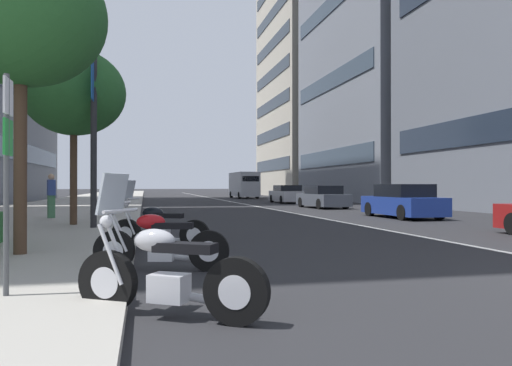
{
  "coord_description": "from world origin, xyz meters",
  "views": [
    {
      "loc": [
        -4.73,
        7.17,
        1.36
      ],
      "look_at": [
        11.49,
        3.38,
        1.45
      ],
      "focal_mm": 33.52,
      "sensor_mm": 36.0,
      "label": 1
    }
  ],
  "objects_px": {
    "motorcycle_by_sign_pole": "(158,229)",
    "pedestrian_on_plaza": "(51,196)",
    "car_mid_block_traffic": "(323,198)",
    "street_tree_near_plaza_corner": "(21,16)",
    "motorcycle_mid_row": "(160,245)",
    "car_following_behind": "(403,202)",
    "car_far_down_avenue": "(287,195)",
    "street_tree_mid_sidewalk": "(74,93)",
    "parking_sign_by_curb": "(7,157)",
    "delivery_van_ahead": "(244,185)",
    "motorcycle_second_in_row": "(166,275)",
    "street_lamp_with_banners": "(104,63)"
  },
  "relations": [
    {
      "from": "motorcycle_by_sign_pole",
      "to": "pedestrian_on_plaza",
      "type": "relative_size",
      "value": 1.23
    },
    {
      "from": "car_mid_block_traffic",
      "to": "street_tree_near_plaza_corner",
      "type": "relative_size",
      "value": 0.82
    },
    {
      "from": "motorcycle_mid_row",
      "to": "street_tree_near_plaza_corner",
      "type": "relative_size",
      "value": 0.39
    },
    {
      "from": "motorcycle_by_sign_pole",
      "to": "car_following_behind",
      "type": "distance_m",
      "value": 12.94
    },
    {
      "from": "car_following_behind",
      "to": "car_mid_block_traffic",
      "type": "relative_size",
      "value": 0.95
    },
    {
      "from": "motorcycle_mid_row",
      "to": "car_far_down_avenue",
      "type": "relative_size",
      "value": 0.49
    },
    {
      "from": "motorcycle_by_sign_pole",
      "to": "street_tree_mid_sidewalk",
      "type": "height_order",
      "value": "street_tree_mid_sidewalk"
    },
    {
      "from": "motorcycle_by_sign_pole",
      "to": "parking_sign_by_curb",
      "type": "bearing_deg",
      "value": 92.39
    },
    {
      "from": "car_following_behind",
      "to": "delivery_van_ahead",
      "type": "xyz_separation_m",
      "value": [
        32.28,
        0.16,
        0.82
      ]
    },
    {
      "from": "car_following_behind",
      "to": "parking_sign_by_curb",
      "type": "relative_size",
      "value": 1.75
    },
    {
      "from": "street_tree_near_plaza_corner",
      "to": "car_mid_block_traffic",
      "type": "bearing_deg",
      "value": -34.97
    },
    {
      "from": "delivery_van_ahead",
      "to": "parking_sign_by_curb",
      "type": "bearing_deg",
      "value": 163.29
    },
    {
      "from": "delivery_van_ahead",
      "to": "motorcycle_second_in_row",
      "type": "bearing_deg",
      "value": 165.54
    },
    {
      "from": "motorcycle_by_sign_pole",
      "to": "car_far_down_avenue",
      "type": "xyz_separation_m",
      "value": [
        25.55,
        -10.62,
        0.22
      ]
    },
    {
      "from": "motorcycle_mid_row",
      "to": "pedestrian_on_plaza",
      "type": "xyz_separation_m",
      "value": [
        11.47,
        3.66,
        0.57
      ]
    },
    {
      "from": "street_tree_near_plaza_corner",
      "to": "delivery_van_ahead",
      "type": "bearing_deg",
      "value": -16.96
    },
    {
      "from": "motorcycle_by_sign_pole",
      "to": "car_following_behind",
      "type": "relative_size",
      "value": 0.48
    },
    {
      "from": "motorcycle_second_in_row",
      "to": "parking_sign_by_curb",
      "type": "height_order",
      "value": "parking_sign_by_curb"
    },
    {
      "from": "motorcycle_mid_row",
      "to": "car_following_behind",
      "type": "xyz_separation_m",
      "value": [
        10.46,
        -10.38,
        0.25
      ]
    },
    {
      "from": "street_tree_mid_sidewalk",
      "to": "delivery_van_ahead",
      "type": "bearing_deg",
      "value": -19.97
    },
    {
      "from": "car_mid_block_traffic",
      "to": "car_following_behind",
      "type": "bearing_deg",
      "value": 177.7
    },
    {
      "from": "delivery_van_ahead",
      "to": "street_tree_near_plaza_corner",
      "type": "xyz_separation_m",
      "value": [
        -41.3,
        12.6,
        2.89
      ]
    },
    {
      "from": "car_following_behind",
      "to": "car_far_down_avenue",
      "type": "bearing_deg",
      "value": -0.82
    },
    {
      "from": "car_mid_block_traffic",
      "to": "delivery_van_ahead",
      "type": "distance_m",
      "value": 23.16
    },
    {
      "from": "motorcycle_second_in_row",
      "to": "street_tree_near_plaza_corner",
      "type": "distance_m",
      "value": 6.22
    },
    {
      "from": "car_following_behind",
      "to": "parking_sign_by_curb",
      "type": "bearing_deg",
      "value": 135.99
    },
    {
      "from": "street_lamp_with_banners",
      "to": "pedestrian_on_plaza",
      "type": "height_order",
      "value": "street_lamp_with_banners"
    },
    {
      "from": "motorcycle_by_sign_pole",
      "to": "street_tree_near_plaza_corner",
      "type": "xyz_separation_m",
      "value": [
        -1.23,
        2.43,
        3.93
      ]
    },
    {
      "from": "motorcycle_mid_row",
      "to": "delivery_van_ahead",
      "type": "bearing_deg",
      "value": -89.23
    },
    {
      "from": "street_lamp_with_banners",
      "to": "pedestrian_on_plaza",
      "type": "distance_m",
      "value": 6.56
    },
    {
      "from": "car_mid_block_traffic",
      "to": "street_tree_near_plaza_corner",
      "type": "xyz_separation_m",
      "value": [
        -18.16,
        12.7,
        3.74
      ]
    },
    {
      "from": "motorcycle_mid_row",
      "to": "street_lamp_with_banners",
      "type": "distance_m",
      "value": 8.22
    },
    {
      "from": "car_far_down_avenue",
      "to": "street_tree_mid_sidewalk",
      "type": "height_order",
      "value": "street_tree_mid_sidewalk"
    },
    {
      "from": "street_tree_near_plaza_corner",
      "to": "motorcycle_mid_row",
      "type": "bearing_deg",
      "value": -121.04
    },
    {
      "from": "delivery_van_ahead",
      "to": "street_tree_near_plaza_corner",
      "type": "distance_m",
      "value": 43.28
    },
    {
      "from": "motorcycle_by_sign_pole",
      "to": "car_mid_block_traffic",
      "type": "relative_size",
      "value": 0.45
    },
    {
      "from": "car_far_down_avenue",
      "to": "motorcycle_second_in_row",
      "type": "bearing_deg",
      "value": 160.59
    },
    {
      "from": "parking_sign_by_curb",
      "to": "street_lamp_with_banners",
      "type": "xyz_separation_m",
      "value": [
        8.74,
        -0.32,
        3.25
      ]
    },
    {
      "from": "motorcycle_mid_row",
      "to": "parking_sign_by_curb",
      "type": "height_order",
      "value": "parking_sign_by_curb"
    },
    {
      "from": "street_lamp_with_banners",
      "to": "pedestrian_on_plaza",
      "type": "bearing_deg",
      "value": 25.47
    },
    {
      "from": "motorcycle_by_sign_pole",
      "to": "delivery_van_ahead",
      "type": "xyz_separation_m",
      "value": [
        40.07,
        -10.17,
        1.05
      ]
    },
    {
      "from": "car_far_down_avenue",
      "to": "street_tree_near_plaza_corner",
      "type": "distance_m",
      "value": 30.02
    },
    {
      "from": "street_tree_near_plaza_corner",
      "to": "street_tree_mid_sidewalk",
      "type": "distance_m",
      "value": 6.6
    },
    {
      "from": "motorcycle_mid_row",
      "to": "pedestrian_on_plaza",
      "type": "bearing_deg",
      "value": -58.11
    },
    {
      "from": "delivery_van_ahead",
      "to": "car_following_behind",
      "type": "bearing_deg",
      "value": 178.51
    },
    {
      "from": "car_mid_block_traffic",
      "to": "street_tree_mid_sidewalk",
      "type": "bearing_deg",
      "value": 129.62
    },
    {
      "from": "parking_sign_by_curb",
      "to": "motorcycle_mid_row",
      "type": "bearing_deg",
      "value": -40.58
    },
    {
      "from": "parking_sign_by_curb",
      "to": "street_tree_mid_sidewalk",
      "type": "bearing_deg",
      "value": 3.88
    },
    {
      "from": "motorcycle_by_sign_pole",
      "to": "street_tree_mid_sidewalk",
      "type": "distance_m",
      "value": 7.03
    },
    {
      "from": "car_far_down_avenue",
      "to": "delivery_van_ahead",
      "type": "bearing_deg",
      "value": 1.41
    }
  ]
}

